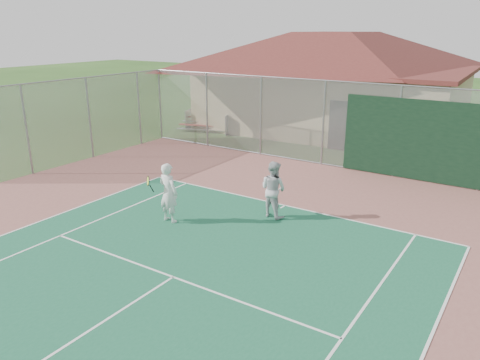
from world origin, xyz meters
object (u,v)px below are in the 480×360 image
at_px(player_white_front, 168,193).
at_px(player_grey_back, 273,190).
at_px(clubhouse, 334,72).
at_px(bleachers, 210,120).

relative_size(player_white_front, player_grey_back, 1.03).
height_order(clubhouse, bleachers, clubhouse).
relative_size(clubhouse, player_grey_back, 8.60).
bearing_deg(player_white_front, bleachers, -55.28).
xyz_separation_m(bleachers, player_grey_back, (9.24, -9.13, 0.30)).
distance_m(bleachers, player_grey_back, 12.99).
bearing_deg(bleachers, player_white_front, -76.75).
distance_m(player_white_front, player_grey_back, 3.13).
distance_m(bleachers, player_white_front, 13.12).
bearing_deg(player_grey_back, player_white_front, 51.10).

